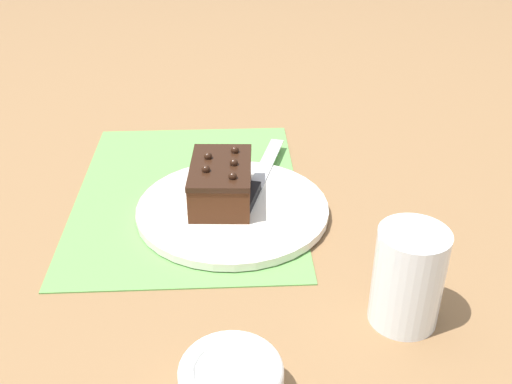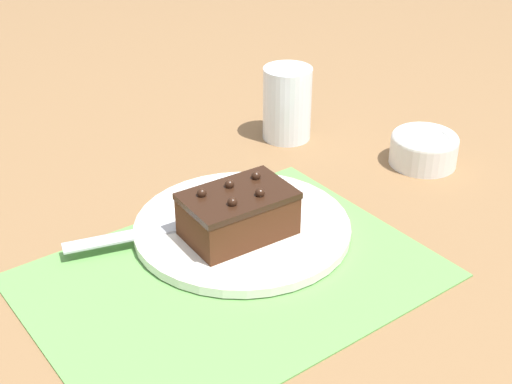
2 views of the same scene
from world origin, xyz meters
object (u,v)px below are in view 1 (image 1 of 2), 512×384
Objects in this scene: serving_knife at (255,185)px; small_bowl at (231,382)px; chocolate_cake at (221,182)px; cake_plate at (233,209)px; drinking_glass at (408,277)px.

serving_knife is 0.39m from small_bowl.
chocolate_cake reaches higher than small_bowl.
cake_plate is 2.02× the size of chocolate_cake.
chocolate_cake is 0.32m from drinking_glass.
drinking_glass is at bearing 39.98° from cake_plate.
cake_plate is 0.34m from small_bowl.
cake_plate is 1.13× the size of serving_knife.
chocolate_cake is at bearing -139.86° from drinking_glass.
drinking_glass is at bearing 40.14° from chocolate_cake.
cake_plate is 2.74× the size of small_bowl.
small_bowl reaches higher than serving_knife.
chocolate_cake is 1.36× the size of small_bowl.
cake_plate is at bearing 42.26° from chocolate_cake.
serving_knife is 2.42× the size of small_bowl.
serving_knife is at bearing 120.78° from chocolate_cake.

